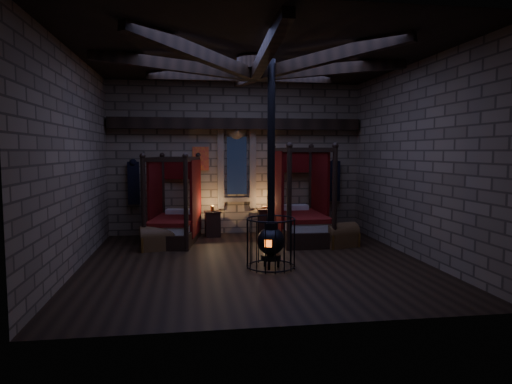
{
  "coord_description": "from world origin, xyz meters",
  "views": [
    {
      "loc": [
        -1.32,
        -9.21,
        2.3
      ],
      "look_at": [
        0.12,
        0.6,
        1.41
      ],
      "focal_mm": 32.0,
      "sensor_mm": 36.0,
      "label": 1
    }
  ],
  "objects": [
    {
      "name": "nightstand_left",
      "position": [
        -0.71,
        3.01,
        0.36
      ],
      "size": [
        0.46,
        0.44,
        0.84
      ],
      "rotation": [
        0.0,
        0.0,
        0.06
      ],
      "color": "black",
      "rests_on": "ground"
    },
    {
      "name": "room",
      "position": [
        -0.0,
        0.09,
        3.74
      ],
      "size": [
        7.02,
        7.02,
        4.29
      ],
      "color": "black",
      "rests_on": "ground"
    },
    {
      "name": "bed_right",
      "position": [
        1.51,
        2.2,
        0.59
      ],
      "size": [
        1.23,
        2.3,
        2.39
      ],
      "rotation": [
        0.0,
        0.0,
        -0.01
      ],
      "color": "black",
      "rests_on": "ground"
    },
    {
      "name": "trunk_left",
      "position": [
        -2.07,
        1.54,
        0.26
      ],
      "size": [
        0.87,
        0.64,
        0.58
      ],
      "rotation": [
        0.0,
        0.0,
        0.18
      ],
      "color": "#56381B",
      "rests_on": "ground"
    },
    {
      "name": "nightstand_right",
      "position": [
        0.76,
        3.1,
        0.37
      ],
      "size": [
        0.46,
        0.44,
        0.79
      ],
      "rotation": [
        0.0,
        0.0,
        -0.02
      ],
      "color": "black",
      "rests_on": "ground"
    },
    {
      "name": "stove",
      "position": [
        0.26,
        -0.49,
        0.61
      ],
      "size": [
        0.97,
        0.97,
        4.05
      ],
      "rotation": [
        0.0,
        0.0,
        -0.38
      ],
      "color": "black",
      "rests_on": "ground"
    },
    {
      "name": "trunk_right",
      "position": [
        2.28,
        1.25,
        0.26
      ],
      "size": [
        0.92,
        0.72,
        0.6
      ],
      "rotation": [
        0.0,
        0.0,
        0.28
      ],
      "color": "#56381B",
      "rests_on": "ground"
    },
    {
      "name": "bed_left",
      "position": [
        -1.71,
        2.42,
        0.53
      ],
      "size": [
        1.42,
        2.21,
        2.16
      ],
      "rotation": [
        0.0,
        0.0,
        -0.17
      ],
      "color": "black",
      "rests_on": "ground"
    }
  ]
}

